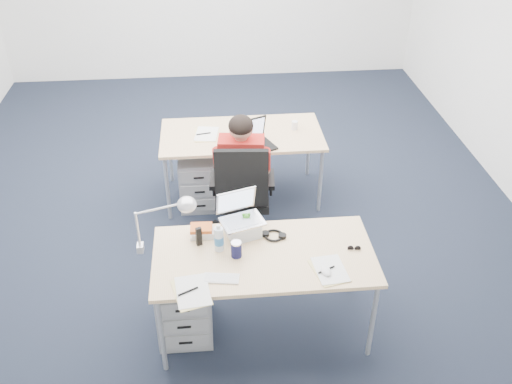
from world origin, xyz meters
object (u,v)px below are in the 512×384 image
drawer_pedestal_far (200,179)px  dark_laptop (254,135)px  bear_figurine (246,222)px  far_cup (295,125)px  computer_mouse (326,271)px  can_koozie (236,249)px  book_stack (202,231)px  sunglasses (354,248)px  drawer_pedestal_near (185,302)px  office_chair (243,215)px  cordless_phone (199,236)px  desk_lamp (157,224)px  headphones (274,235)px  desk_far (242,138)px  silver_laptop (242,217)px  desk_near (264,259)px  wireless_keyboard (221,278)px  water_bottle (219,238)px  seated_person (243,173)px

drawer_pedestal_far → dark_laptop: dark_laptop is taller
bear_figurine → far_cup: bear_figurine is taller
computer_mouse → can_koozie: 0.65m
computer_mouse → book_stack: book_stack is taller
can_koozie → sunglasses: bearing=-0.4°
drawer_pedestal_near → computer_mouse: computer_mouse is taller
office_chair → computer_mouse: office_chair is taller
drawer_pedestal_far → far_cup: size_ratio=6.25×
cordless_phone → desk_lamp: (-0.29, -0.03, 0.15)m
headphones → can_koozie: bearing=-129.3°
desk_far → headphones: headphones is taller
cordless_phone → desk_lamp: desk_lamp is taller
silver_laptop → headphones: (0.23, -0.05, -0.15)m
can_koozie → computer_mouse: bearing=-21.7°
desk_far → cordless_phone: cordless_phone is taller
office_chair → can_koozie: bearing=-91.3°
office_chair → silver_laptop: (-0.05, -0.82, 0.58)m
desk_far → far_cup: 0.54m
office_chair → headphones: bearing=-73.6°
desk_near → computer_mouse: 0.47m
desk_near → office_chair: bearing=94.4°
cordless_phone → desk_lamp: size_ratio=0.33×
desk_near → can_koozie: (-0.20, 0.00, 0.11)m
book_stack → far_cup: size_ratio=1.99×
can_koozie → desk_lamp: size_ratio=0.27×
book_stack → dark_laptop: (0.51, 1.29, 0.10)m
office_chair → computer_mouse: 1.47m
desk_far → drawer_pedestal_near: desk_far is taller
sunglasses → dark_laptop: bearing=117.9°
sunglasses → far_cup: far_cup is taller
sunglasses → headphones: bearing=167.2°
desk_lamp → cordless_phone: bearing=-8.6°
drawer_pedestal_near → bear_figurine: (0.50, 0.27, 0.53)m
wireless_keyboard → cordless_phone: cordless_phone is taller
bear_figurine → computer_mouse: bearing=-44.2°
drawer_pedestal_far → water_bottle: bearing=-84.8°
desk_lamp → water_bottle: bearing=-20.0°
seated_person → drawer_pedestal_near: (-0.53, -1.22, -0.38)m
headphones → can_koozie: can_koozie is taller
silver_laptop → headphones: silver_laptop is taller
seated_person → silver_laptop: (-0.07, -1.00, 0.24)m
water_bottle → desk_lamp: bearing=174.8°
can_koozie → book_stack: bearing=132.6°
silver_laptop → wireless_keyboard: 0.54m
desk_near → can_koozie: size_ratio=12.67×
computer_mouse → book_stack: 0.99m
desk_far → book_stack: bearing=-104.4°
drawer_pedestal_near → book_stack: 0.57m
office_chair → cordless_phone: (-0.38, -0.92, 0.49)m
drawer_pedestal_far → computer_mouse: size_ratio=5.08×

